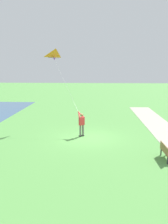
# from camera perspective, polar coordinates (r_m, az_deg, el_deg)

# --- Properties ---
(ground_plane) EXTENTS (120.00, 120.00, 0.00)m
(ground_plane) POSITION_cam_1_polar(r_m,az_deg,el_deg) (18.28, 0.88, -5.97)
(ground_plane) COLOR #569947
(person_kite_flyer) EXTENTS (0.56, 0.61, 1.83)m
(person_kite_flyer) POSITION_cam_1_polar(r_m,az_deg,el_deg) (18.48, -0.58, -2.43)
(person_kite_flyer) COLOR #232328
(person_kite_flyer) RESTS_ON ground
(flying_kite) EXTENTS (2.72, 3.57, 4.86)m
(flying_kite) POSITION_cam_1_polar(r_m,az_deg,el_deg) (21.39, -6.48, 12.99)
(flying_kite) COLOR orange
(park_bench_near_walkway) EXTENTS (0.46, 1.51, 0.88)m
(park_bench_near_walkway) POSITION_cam_1_polar(r_m,az_deg,el_deg) (14.81, 18.32, -8.44)
(park_bench_near_walkway) COLOR olive
(park_bench_near_walkway) RESTS_ON ground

